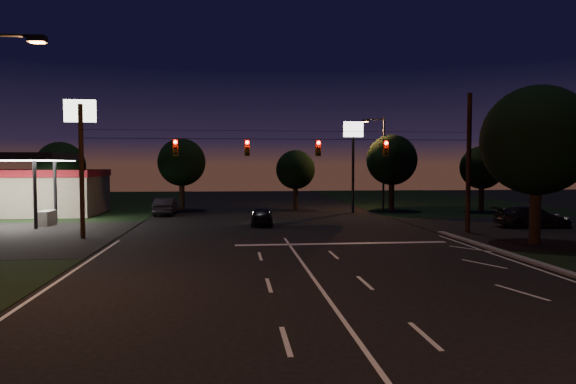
{
  "coord_description": "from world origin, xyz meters",
  "views": [
    {
      "loc": [
        -3.1,
        -16.53,
        4.39
      ],
      "look_at": [
        -0.23,
        9.93,
        3.0
      ],
      "focal_mm": 32.0,
      "sensor_mm": 36.0,
      "label": 1
    }
  ],
  "objects": [
    {
      "name": "ground",
      "position": [
        0.0,
        0.0,
        0.0
      ],
      "size": [
        140.0,
        140.0,
        0.0
      ],
      "primitive_type": "plane",
      "color": "black",
      "rests_on": "ground"
    },
    {
      "name": "tree_far_a",
      "position": [
        -17.98,
        30.12,
        4.26
      ],
      "size": [
        4.2,
        4.2,
        6.42
      ],
      "color": "black",
      "rests_on": "ground"
    },
    {
      "name": "pole_sign_left_near",
      "position": [
        -14.0,
        22.0,
        6.98
      ],
      "size": [
        2.2,
        0.3,
        9.1
      ],
      "color": "black",
      "rests_on": "ground"
    },
    {
      "name": "tree_far_c",
      "position": [
        3.02,
        33.1,
        3.9
      ],
      "size": [
        3.8,
        3.8,
        5.86
      ],
      "color": "black",
      "rests_on": "ground"
    },
    {
      "name": "tree_right_near",
      "position": [
        13.53,
        10.17,
        5.68
      ],
      "size": [
        6.0,
        6.0,
        8.76
      ],
      "color": "black",
      "rests_on": "ground"
    },
    {
      "name": "center_line",
      "position": [
        0.0,
        -6.0,
        0.01
      ],
      "size": [
        0.14,
        40.0,
        0.01
      ],
      "primitive_type": "cube",
      "color": "silver",
      "rests_on": "ground"
    },
    {
      "name": "tree_far_d",
      "position": [
        12.02,
        31.13,
        4.83
      ],
      "size": [
        4.8,
        4.8,
        7.3
      ],
      "color": "black",
      "rests_on": "ground"
    },
    {
      "name": "utility_pole_right",
      "position": [
        12.0,
        15.0,
        0.0
      ],
      "size": [
        0.3,
        0.3,
        9.0
      ],
      "primitive_type": "cylinder",
      "color": "black",
      "rests_on": "ground"
    },
    {
      "name": "street_light_right_far",
      "position": [
        11.24,
        32.0,
        5.24
      ],
      "size": [
        2.2,
        0.35,
        9.0
      ],
      "color": "black",
      "rests_on": "ground"
    },
    {
      "name": "cross_street_right",
      "position": [
        20.0,
        16.0,
        0.0
      ],
      "size": [
        20.0,
        16.0,
        0.02
      ],
      "primitive_type": "cube",
      "color": "black",
      "rests_on": "ground"
    },
    {
      "name": "tree_far_b",
      "position": [
        -7.98,
        34.13,
        4.61
      ],
      "size": [
        4.6,
        4.6,
        6.98
      ],
      "color": "black",
      "rests_on": "ground"
    },
    {
      "name": "car_oncoming_a",
      "position": [
        -1.0,
        20.77,
        0.67
      ],
      "size": [
        1.73,
        3.98,
        1.34
      ],
      "primitive_type": "imported",
      "rotation": [
        0.0,
        0.0,
        3.1
      ],
      "color": "black",
      "rests_on": "ground"
    },
    {
      "name": "tree_far_e",
      "position": [
        20.02,
        29.11,
        4.11
      ],
      "size": [
        4.0,
        4.0,
        6.18
      ],
      "color": "black",
      "rests_on": "ground"
    },
    {
      "name": "gas_station",
      "position": [
        -21.86,
        30.39,
        2.38
      ],
      "size": [
        14.2,
        16.1,
        5.25
      ],
      "color": "gray",
      "rests_on": "ground"
    },
    {
      "name": "car_cross",
      "position": [
        17.84,
        17.21,
        0.75
      ],
      "size": [
        5.34,
        2.49,
        1.51
      ],
      "primitive_type": "imported",
      "rotation": [
        0.0,
        0.0,
        1.5
      ],
      "color": "black",
      "rests_on": "ground"
    },
    {
      "name": "stop_bar",
      "position": [
        3.0,
        11.5,
        0.01
      ],
      "size": [
        12.0,
        0.5,
        0.01
      ],
      "primitive_type": "cube",
      "color": "silver",
      "rests_on": "ground"
    },
    {
      "name": "car_oncoming_b",
      "position": [
        -9.0,
        29.43,
        0.77
      ],
      "size": [
        1.63,
        4.65,
        1.53
      ],
      "primitive_type": "imported",
      "rotation": [
        0.0,
        0.0,
        3.14
      ],
      "color": "black",
      "rests_on": "ground"
    },
    {
      "name": "pole_sign_right",
      "position": [
        8.0,
        30.0,
        6.24
      ],
      "size": [
        1.8,
        0.3,
        8.4
      ],
      "color": "black",
      "rests_on": "ground"
    },
    {
      "name": "signal_span",
      "position": [
        -0.0,
        14.96,
        5.5
      ],
      "size": [
        24.0,
        0.4,
        1.56
      ],
      "color": "black",
      "rests_on": "ground"
    },
    {
      "name": "utility_pole_left",
      "position": [
        -12.0,
        15.0,
        0.0
      ],
      "size": [
        0.28,
        0.28,
        8.0
      ],
      "primitive_type": "cylinder",
      "color": "black",
      "rests_on": "ground"
    }
  ]
}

